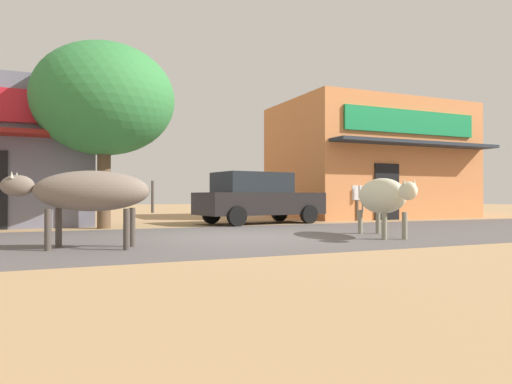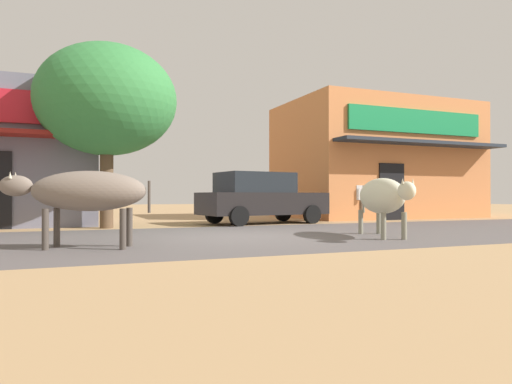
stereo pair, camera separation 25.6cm
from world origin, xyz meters
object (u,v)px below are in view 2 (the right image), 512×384
object	(u,v)px
parked_hatchback_car	(261,198)
cow_far_dark	(382,196)
roadside_tree	(107,101)
pedestrian_by_shop	(360,197)
cow_near_brown	(85,192)

from	to	relation	value
parked_hatchback_car	cow_far_dark	xyz separation A→B (m)	(0.57, -5.51, 0.05)
roadside_tree	parked_hatchback_car	bearing A→B (deg)	4.33
cow_far_dark	pedestrian_by_shop	distance (m)	6.84
parked_hatchback_car	pedestrian_by_shop	size ratio (longest dim) A/B	2.92
cow_near_brown	cow_far_dark	world-z (taller)	cow_near_brown
roadside_tree	parked_hatchback_car	xyz separation A→B (m)	(4.78, 0.36, -2.70)
parked_hatchback_car	pedestrian_by_shop	distance (m)	4.06
roadside_tree	cow_far_dark	distance (m)	7.88
cow_far_dark	pedestrian_by_shop	bearing A→B (deg)	59.39
parked_hatchback_car	cow_far_dark	size ratio (longest dim) A/B	1.53
roadside_tree	cow_near_brown	size ratio (longest dim) A/B	2.03
parked_hatchback_car	cow_far_dark	distance (m)	5.54
parked_hatchback_car	cow_far_dark	world-z (taller)	parked_hatchback_car
roadside_tree	cow_far_dark	size ratio (longest dim) A/B	1.80
cow_near_brown	roadside_tree	bearing A→B (deg)	81.63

